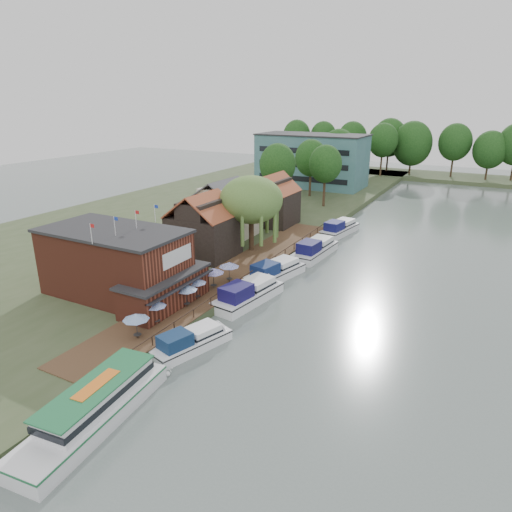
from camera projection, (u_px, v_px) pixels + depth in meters
The scene contains 29 objects.
ground at pixel (252, 331), 43.66m from camera, with size 260.00×260.00×0.00m, color #586663.
land_bank at pixel (202, 214), 86.06m from camera, with size 50.00×140.00×1.00m, color #384728.
quay_deck at pixel (234, 273), 55.22m from camera, with size 6.00×50.00×0.10m, color #47301E.
quay_rail at pixel (255, 272), 54.28m from camera, with size 0.20×49.00×1.00m, color black, non-canonical shape.
pub at pixel (130, 265), 47.58m from camera, with size 20.00×11.00×7.30m, color maroon, non-canonical shape.
hotel_block at pixel (312, 160), 109.44m from camera, with size 25.40×12.40×12.30m, color #38666B, non-canonical shape.
cottage_a at pixel (203, 225), 60.31m from camera, with size 8.60×7.60×8.50m, color black, non-canonical shape.
cottage_b at pixel (224, 208), 69.98m from camera, with size 9.60×8.60×8.50m, color beige, non-canonical shape.
cottage_c at pixel (273, 199), 75.68m from camera, with size 7.60×7.60×8.50m, color black, non-canonical shape.
willow at pixel (251, 214), 62.15m from camera, with size 8.60×8.60×10.43m, color #476B2D, non-canonical shape.
umbrella_0 at pixel (137, 326), 39.80m from camera, with size 2.36×2.36×2.38m, color #1C519C, non-canonical shape.
umbrella_1 at pixel (156, 312), 42.34m from camera, with size 2.04×2.04×2.38m, color #1B3995, non-canonical shape.
umbrella_2 at pixel (186, 296), 45.91m from camera, with size 2.32×2.32×2.38m, color #1A4891, non-canonical shape.
umbrella_3 at pixel (197, 289), 47.66m from camera, with size 2.07×2.07×2.38m, color navy, non-canonical shape.
umbrella_4 at pixel (214, 278), 50.43m from camera, with size 2.41×2.41×2.38m, color #211B94, non-canonical shape.
umbrella_5 at pixel (229, 272), 52.25m from camera, with size 2.34×2.34×2.38m, color navy, non-canonical shape.
cruiser_0 at pixel (191, 339), 40.14m from camera, with size 2.90×8.98×2.14m, color white, non-canonical shape.
cruiser_1 at pixel (248, 291), 49.49m from camera, with size 3.47×10.72×2.63m, color white, non-canonical shape.
cruiser_2 at pixel (275, 269), 56.01m from camera, with size 3.32×10.27×2.51m, color white, non-canonical shape.
cruiser_3 at pixel (315, 247), 64.10m from camera, with size 3.50×10.82×2.66m, color silver, non-canonical shape.
cruiser_4 at pixel (340, 227), 74.69m from camera, with size 3.33×10.30×2.51m, color silver, non-canonical shape.
tour_boat at pixel (92, 406), 30.79m from camera, with size 3.64×12.88×2.81m, color silver, non-canonical shape.
swan at pixel (167, 373), 36.56m from camera, with size 0.44×0.44×0.44m, color white.
bank_tree_0 at pixel (277, 177), 84.90m from camera, with size 6.71×6.71×12.46m, color #143811, non-canonical shape.
bank_tree_1 at pixel (325, 176), 88.12m from camera, with size 6.32×6.32×11.90m, color #143811, non-canonical shape.
bank_tree_2 at pixel (311, 168), 97.52m from camera, with size 6.81×6.81×12.09m, color #143811, non-canonical shape.
bank_tree_3 at pixel (338, 156), 112.57m from camera, with size 8.78×8.78×13.26m, color #143811, non-canonical shape.
bank_tree_4 at pixel (349, 157), 119.80m from camera, with size 7.42×7.42×11.35m, color #143811, non-canonical shape.
bank_tree_5 at pixel (382, 150), 123.11m from camera, with size 7.89×7.89×14.08m, color #143811, non-canonical shape.
Camera 1 is at (18.79, -34.07, 21.07)m, focal length 32.00 mm.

